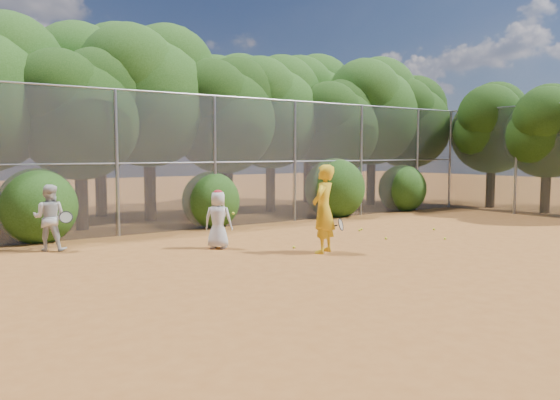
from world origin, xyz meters
TOP-DOWN VIEW (x-y plane):
  - ground at (0.00, 0.00)m, footprint 80.00×80.00m
  - fence_back at (-0.12, 6.00)m, footprint 20.05×0.09m
  - fence_side at (10.00, 3.00)m, footprint 0.09×6.09m
  - tree_2 at (-4.45, 7.83)m, footprint 3.99×3.47m
  - tree_3 at (-1.94, 8.84)m, footprint 4.89×4.26m
  - tree_4 at (0.55, 8.24)m, footprint 4.19×3.64m
  - tree_5 at (3.06, 9.04)m, footprint 4.51×3.92m
  - tree_6 at (5.55, 8.03)m, footprint 3.86×3.36m
  - tree_7 at (8.06, 8.64)m, footprint 4.77×4.14m
  - tree_8 at (10.05, 8.34)m, footprint 4.25×3.70m
  - tree_10 at (-2.93, 11.05)m, footprint 5.15×4.48m
  - tree_11 at (2.06, 10.64)m, footprint 4.64×4.03m
  - tree_12 at (6.56, 11.24)m, footprint 5.02×4.37m
  - tree_13 at (11.45, 5.03)m, footprint 3.86×3.36m
  - tree_14 at (11.25, 2.53)m, footprint 3.61×3.14m
  - bush_0 at (-6.00, 6.30)m, footprint 2.00×2.00m
  - bush_1 at (-1.00, 6.30)m, footprint 1.80×1.80m
  - bush_2 at (4.00, 6.30)m, footprint 2.20×2.20m
  - bush_3 at (7.50, 6.30)m, footprint 1.90×1.90m
  - player_yellow at (-0.93, 0.83)m, footprint 0.95×0.79m
  - player_teen at (-2.65, 2.71)m, footprint 0.79×0.79m
  - player_white at (-6.05, 4.66)m, footprint 0.95×0.89m
  - ball_0 at (1.63, 1.39)m, footprint 0.07×0.07m
  - ball_1 at (2.09, 2.90)m, footprint 0.07×0.07m
  - ball_2 at (2.88, 0.47)m, footprint 0.07×0.07m
  - ball_3 at (4.05, 1.81)m, footprint 0.07×0.07m
  - ball_4 at (-1.17, 1.66)m, footprint 0.07×0.07m
  - ball_5 at (2.29, 3.03)m, footprint 0.07×0.07m

SIDE VIEW (x-z plane):
  - ground at x=0.00m, z-range 0.00..0.00m
  - ball_0 at x=1.63m, z-range 0.00..0.07m
  - ball_1 at x=2.09m, z-range 0.00..0.07m
  - ball_2 at x=2.88m, z-range 0.00..0.07m
  - ball_3 at x=4.05m, z-range 0.00..0.07m
  - ball_4 at x=-1.17m, z-range 0.00..0.07m
  - ball_5 at x=2.29m, z-range 0.00..0.07m
  - player_teen at x=-2.65m, z-range 0.00..1.41m
  - player_white at x=-6.05m, z-range 0.00..1.56m
  - bush_1 at x=-1.00m, z-range 0.00..1.80m
  - bush_3 at x=7.50m, z-range 0.00..1.90m
  - bush_0 at x=-6.00m, z-range 0.00..2.00m
  - player_yellow at x=-0.93m, z-range 0.00..2.02m
  - bush_2 at x=4.00m, z-range 0.00..2.20m
  - fence_side at x=10.00m, z-range 0.04..4.06m
  - fence_back at x=-0.12m, z-range 0.04..4.06m
  - tree_14 at x=11.25m, z-range 0.77..5.71m
  - tree_6 at x=5.55m, z-range 0.82..6.11m
  - tree_13 at x=11.45m, z-range 0.82..6.11m
  - tree_2 at x=-4.45m, z-range 0.85..6.32m
  - tree_4 at x=0.55m, z-range 0.89..6.62m
  - tree_8 at x=10.05m, z-range 0.91..6.73m
  - tree_5 at x=3.06m, z-range 0.96..7.13m
  - tree_11 at x=2.06m, z-range 0.99..7.34m
  - tree_7 at x=8.06m, z-range 1.02..7.54m
  - tree_3 at x=-1.94m, z-range 1.04..7.75m
  - tree_12 at x=6.56m, z-range 1.07..7.95m
  - tree_10 at x=-2.93m, z-range 1.10..8.16m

